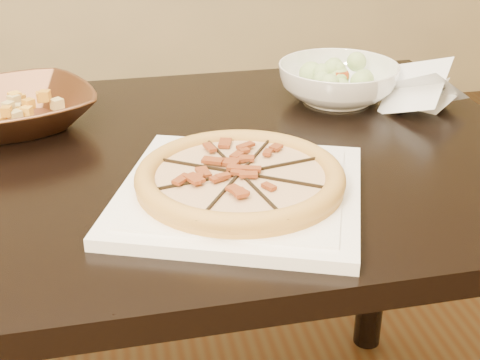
{
  "coord_description": "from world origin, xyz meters",
  "views": [
    {
      "loc": [
        -0.0,
        -1.13,
        1.2
      ],
      "look_at": [
        0.17,
        -0.32,
        0.78
      ],
      "focal_mm": 50.0,
      "sensor_mm": 36.0,
      "label": 1
    }
  ],
  "objects_px": {
    "dining_table": "(158,216)",
    "plate": "(240,192)",
    "bronze_bowl": "(18,110)",
    "salad_bowl": "(338,83)",
    "pizza": "(240,177)"
  },
  "relations": [
    {
      "from": "dining_table",
      "to": "plate",
      "type": "height_order",
      "value": "plate"
    },
    {
      "from": "dining_table",
      "to": "salad_bowl",
      "type": "distance_m",
      "value": 0.44
    },
    {
      "from": "plate",
      "to": "dining_table",
      "type": "bearing_deg",
      "value": 121.13
    },
    {
      "from": "dining_table",
      "to": "bronze_bowl",
      "type": "height_order",
      "value": "bronze_bowl"
    },
    {
      "from": "dining_table",
      "to": "pizza",
      "type": "height_order",
      "value": "pizza"
    },
    {
      "from": "dining_table",
      "to": "pizza",
      "type": "relative_size",
      "value": 4.37
    },
    {
      "from": "plate",
      "to": "bronze_bowl",
      "type": "distance_m",
      "value": 0.48
    },
    {
      "from": "dining_table",
      "to": "pizza",
      "type": "bearing_deg",
      "value": -58.87
    },
    {
      "from": "pizza",
      "to": "plate",
      "type": "bearing_deg",
      "value": -28.67
    },
    {
      "from": "plate",
      "to": "salad_bowl",
      "type": "relative_size",
      "value": 1.86
    },
    {
      "from": "bronze_bowl",
      "to": "salad_bowl",
      "type": "distance_m",
      "value": 0.6
    },
    {
      "from": "pizza",
      "to": "bronze_bowl",
      "type": "relative_size",
      "value": 1.13
    },
    {
      "from": "plate",
      "to": "pizza",
      "type": "xyz_separation_m",
      "value": [
        -0.0,
        0.0,
        0.02
      ]
    },
    {
      "from": "plate",
      "to": "pizza",
      "type": "relative_size",
      "value": 1.46
    },
    {
      "from": "dining_table",
      "to": "plate",
      "type": "relative_size",
      "value": 2.99
    }
  ]
}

